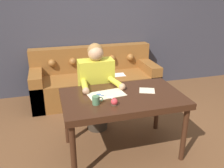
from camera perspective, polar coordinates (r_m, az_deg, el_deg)
ground_plane at (r=3.04m, az=3.54°, el=-14.77°), size 16.00×16.00×0.00m
wall_back at (r=4.36m, az=-4.67°, el=14.96°), size 8.00×0.06×2.60m
dining_table at (r=2.65m, az=2.56°, el=-4.27°), size 1.33×0.80×0.72m
couch at (r=4.19m, az=-4.18°, el=0.79°), size 2.15×0.82×0.88m
person at (r=3.12m, az=-3.75°, el=-0.97°), size 0.51×0.59×1.20m
pattern_paper_main at (r=2.64m, az=-1.35°, el=-2.50°), size 0.43×0.28×0.00m
pattern_paper_offcut at (r=2.76m, az=8.42°, el=-1.56°), size 0.22×0.21×0.00m
scissors at (r=2.61m, az=-2.51°, el=-2.76°), size 0.19×0.18×0.01m
mug at (r=2.41m, az=-3.83°, el=-3.90°), size 0.11×0.08×0.09m
pin_cushion at (r=2.39m, az=0.56°, el=-4.34°), size 0.07×0.07×0.07m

